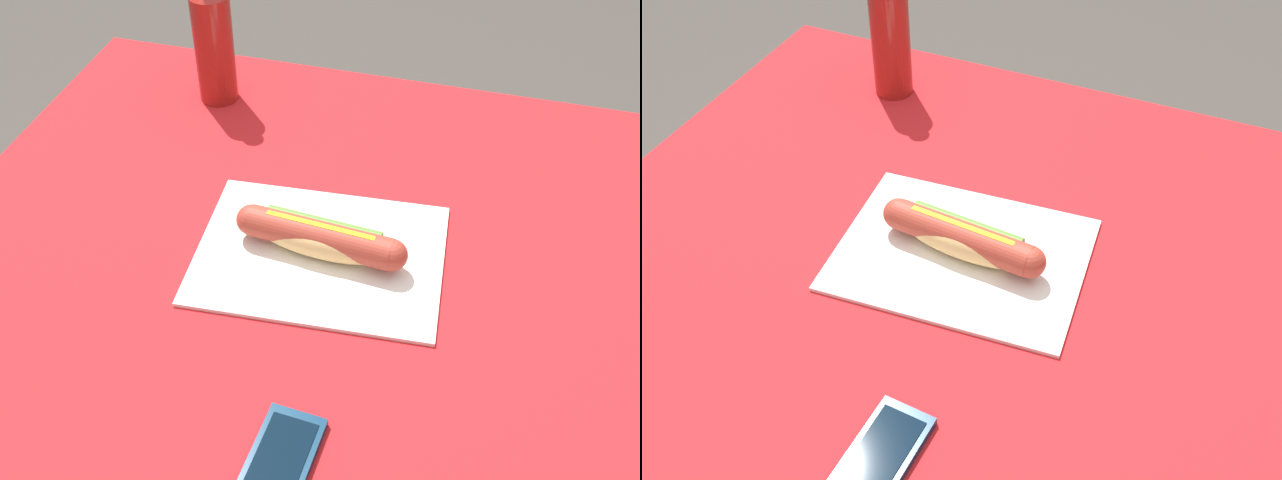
{
  "view_description": "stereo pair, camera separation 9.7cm",
  "coord_description": "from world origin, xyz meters",
  "views": [
    {
      "loc": [
        0.16,
        -0.64,
        1.48
      ],
      "look_at": [
        -0.03,
        0.03,
        0.81
      ],
      "focal_mm": 40.84,
      "sensor_mm": 36.0,
      "label": 1
    },
    {
      "loc": [
        0.25,
        -0.61,
        1.48
      ],
      "look_at": [
        -0.03,
        0.03,
        0.81
      ],
      "focal_mm": 40.84,
      "sensor_mm": 36.0,
      "label": 2
    }
  ],
  "objects": [
    {
      "name": "soda_bottle",
      "position": [
        -0.3,
        0.36,
        0.89
      ],
      "size": [
        0.07,
        0.07,
        0.24
      ],
      "color": "maroon",
      "rests_on": "dining_table"
    },
    {
      "name": "paper_wrapper",
      "position": [
        -0.03,
        0.03,
        0.78
      ],
      "size": [
        0.35,
        0.28,
        0.01
      ],
      "primitive_type": "cube",
      "rotation": [
        0.0,
        0.0,
        0.07
      ],
      "color": "white",
      "rests_on": "dining_table"
    },
    {
      "name": "dining_table",
      "position": [
        0.0,
        0.0,
        0.65
      ],
      "size": [
        1.15,
        1.01,
        0.78
      ],
      "color": "brown",
      "rests_on": "ground"
    },
    {
      "name": "cell_phone",
      "position": [
        0.02,
        -0.28,
        0.78
      ],
      "size": [
        0.07,
        0.14,
        0.01
      ],
      "color": "#0A2D4C",
      "rests_on": "dining_table"
    },
    {
      "name": "hot_dog",
      "position": [
        -0.03,
        0.03,
        0.81
      ],
      "size": [
        0.24,
        0.07,
        0.05
      ],
      "color": "#E5BC75",
      "rests_on": "paper_wrapper"
    }
  ]
}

